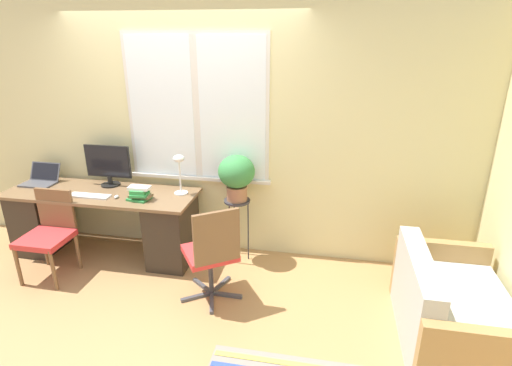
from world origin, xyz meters
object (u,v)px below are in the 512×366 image
object	(u,v)px
desk_chair_wooden	(49,232)
couch_loveseat	(450,313)
keyboard	(90,196)
potted_plant	(237,174)
laptop	(41,179)
mouse	(116,197)
desk_lamp	(179,166)
book_stack	(140,193)
plant_stand	(237,207)
monitor	(108,165)
office_chair_swivel	(212,252)

from	to	relation	value
desk_chair_wooden	couch_loveseat	size ratio (longest dim) A/B	0.70
keyboard	potted_plant	distance (m)	1.52
desk_chair_wooden	laptop	bearing A→B (deg)	129.28
mouse	desk_lamp	xyz separation A→B (m)	(0.59, 0.25, 0.28)
desk_lamp	couch_loveseat	xyz separation A→B (m)	(2.49, -0.86, -0.77)
book_stack	potted_plant	xyz separation A→B (m)	(0.93, 0.28, 0.17)
desk_chair_wooden	potted_plant	size ratio (longest dim) A/B	1.80
laptop	book_stack	bearing A→B (deg)	-9.68
desk_lamp	plant_stand	world-z (taller)	desk_lamp
keyboard	desk_lamp	world-z (taller)	desk_lamp
desk_lamp	couch_loveseat	bearing A→B (deg)	-19.04
monitor	couch_loveseat	bearing A→B (deg)	-15.78
laptop	couch_loveseat	xyz separation A→B (m)	(4.13, -0.85, -0.52)
desk_lamp	desk_chair_wooden	world-z (taller)	desk_lamp
laptop	desk_lamp	xyz separation A→B (m)	(1.63, 0.01, 0.25)
keyboard	couch_loveseat	distance (m)	3.46
monitor	mouse	world-z (taller)	monitor
keyboard	monitor	bearing A→B (deg)	83.50
laptop	monitor	size ratio (longest dim) A/B	0.69
mouse	potted_plant	size ratio (longest dim) A/B	0.13
keyboard	couch_loveseat	bearing A→B (deg)	-10.04
laptop	monitor	bearing A→B (deg)	6.85
keyboard	desk_chair_wooden	size ratio (longest dim) A/B	0.50
monitor	desk_chair_wooden	xyz separation A→B (m)	(-0.32, -0.67, -0.50)
monitor	plant_stand	xyz separation A→B (m)	(1.43, -0.04, -0.36)
monitor	office_chair_swivel	bearing A→B (deg)	-29.46
laptop	couch_loveseat	size ratio (longest dim) A/B	0.29
book_stack	monitor	bearing A→B (deg)	147.84
couch_loveseat	plant_stand	xyz separation A→B (m)	(-1.91, 0.91, 0.34)
book_stack	mouse	bearing A→B (deg)	-176.60
keyboard	plant_stand	size ratio (longest dim) A/B	0.62
book_stack	desk_chair_wooden	distance (m)	0.95
desk_lamp	potted_plant	bearing A→B (deg)	4.62
mouse	office_chair_swivel	bearing A→B (deg)	-21.74
book_stack	plant_stand	distance (m)	0.99
monitor	office_chair_swivel	xyz separation A→B (m)	(1.38, -0.78, -0.48)
book_stack	plant_stand	world-z (taller)	book_stack
laptop	book_stack	size ratio (longest dim) A/B	1.49
desk_lamp	plant_stand	bearing A→B (deg)	4.62
mouse	office_chair_swivel	size ratio (longest dim) A/B	0.07
mouse	plant_stand	bearing A→B (deg)	13.99
office_chair_swivel	mouse	bearing A→B (deg)	-56.41
couch_loveseat	potted_plant	bearing A→B (deg)	64.55
desk_lamp	keyboard	bearing A→B (deg)	-163.52
keyboard	plant_stand	bearing A→B (deg)	11.87
monitor	laptop	bearing A→B (deg)	-173.15
monitor	plant_stand	distance (m)	1.48
desk_lamp	potted_plant	size ratio (longest dim) A/B	0.87
mouse	desk_chair_wooden	distance (m)	0.72
keyboard	potted_plant	size ratio (longest dim) A/B	0.90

